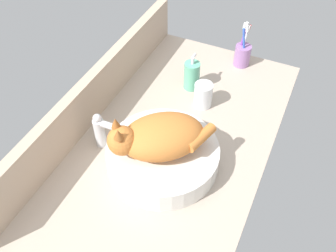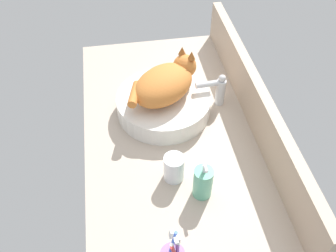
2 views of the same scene
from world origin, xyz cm
name	(u,v)px [view 1 (image 1 of 2)]	position (x,y,z in cm)	size (l,w,h in cm)	color
ground_plane	(171,144)	(0.00, 0.00, -2.00)	(115.79, 63.53, 4.00)	#B2A08E
backsplash_panel	(92,96)	(0.00, 29.97, 8.46)	(115.79, 3.60, 16.92)	tan
sink_basin	(163,156)	(-10.18, -1.70, 3.74)	(35.05, 35.05, 7.48)	silver
cat	(158,137)	(-11.11, -0.69, 13.24)	(29.03, 30.10, 14.00)	#CC7533
faucet	(102,130)	(-11.19, 19.19, 7.30)	(3.60, 11.84, 13.60)	silver
soap_dispenser	(192,75)	(28.23, 4.34, 5.70)	(5.96, 5.96, 14.47)	#60B793
toothbrush_cup	(242,53)	(50.41, -8.76, 5.24)	(6.46, 6.46, 18.71)	#996BA8
water_glass	(203,96)	(20.67, -3.22, 4.07)	(6.65, 6.65, 9.48)	white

